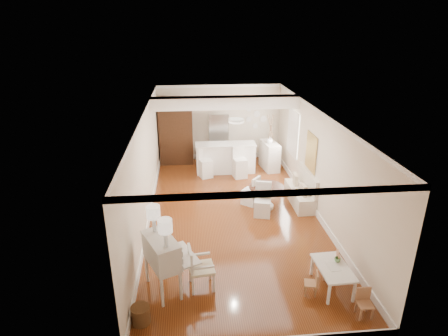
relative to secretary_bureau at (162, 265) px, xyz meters
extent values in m
plane|color=brown|center=(1.70, 2.95, -0.59)|extent=(9.00, 9.00, 0.00)
cube|color=white|center=(1.70, 2.95, 2.21)|extent=(4.50, 9.00, 0.04)
cube|color=beige|center=(1.70, 7.45, 0.81)|extent=(4.50, 0.04, 2.80)
cube|color=beige|center=(1.70, -1.55, 0.81)|extent=(4.50, 0.04, 2.80)
cube|color=beige|center=(-0.55, 2.95, 0.81)|extent=(0.04, 9.00, 2.80)
cube|color=beige|center=(3.95, 2.95, 0.81)|extent=(0.04, 9.00, 2.80)
cube|color=white|center=(1.70, 5.15, 2.03)|extent=(4.50, 0.45, 0.36)
cube|color=tan|center=(3.92, 3.45, 0.96)|extent=(0.04, 0.84, 1.04)
cube|color=white|center=(3.93, 5.35, 0.96)|extent=(0.04, 1.10, 1.40)
cylinder|color=#381E11|center=(0.50, 7.43, 1.26)|extent=(0.30, 0.03, 0.30)
cylinder|color=white|center=(1.70, 2.45, 2.16)|extent=(0.36, 0.36, 0.08)
cube|color=beige|center=(0.00, 0.00, 0.00)|extent=(1.23, 1.24, 1.18)
cube|color=silver|center=(0.75, 0.04, -0.14)|extent=(0.58, 0.58, 0.90)
cylinder|color=brown|center=(-0.35, -0.81, -0.42)|extent=(0.36, 0.36, 0.33)
cube|color=white|center=(3.29, -0.23, -0.34)|extent=(0.63, 1.01, 0.49)
cube|color=#A07048|center=(2.82, -0.36, -0.34)|extent=(0.29, 0.29, 0.50)
cube|color=#BA7C54|center=(3.36, 0.08, -0.28)|extent=(0.36, 0.36, 0.62)
cube|color=#9E6947|center=(3.59, -1.03, -0.32)|extent=(0.27, 0.27, 0.55)
cube|color=silver|center=(3.69, 3.45, -0.10)|extent=(0.52, 1.60, 0.98)
cylinder|color=#452316|center=(2.67, 3.25, -0.26)|extent=(1.17, 1.17, 0.66)
cube|color=white|center=(2.49, 2.83, -0.13)|extent=(0.53, 0.54, 0.91)
cube|color=white|center=(2.27, 3.54, -0.16)|extent=(0.58, 0.58, 0.85)
cube|color=white|center=(1.80, 6.05, -0.08)|extent=(2.05, 0.65, 1.03)
cube|color=white|center=(1.09, 5.63, -0.10)|extent=(0.50, 0.50, 0.97)
cube|color=white|center=(2.23, 5.51, -0.07)|extent=(0.48, 0.48, 1.04)
cube|color=#381E11|center=(0.10, 7.13, 0.56)|extent=(1.20, 0.60, 2.30)
imported|color=silver|center=(2.00, 7.10, 0.31)|extent=(0.75, 0.65, 1.80)
cube|color=silver|center=(3.38, 6.20, -0.10)|extent=(0.59, 1.07, 0.97)
imported|color=#65A35F|center=(3.42, -0.08, -0.05)|extent=(0.16, 0.16, 0.09)
imported|color=white|center=(3.35, 6.17, 0.49)|extent=(0.22, 0.22, 0.22)
camera|label=1|loc=(0.62, -6.03, 4.34)|focal=30.00mm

